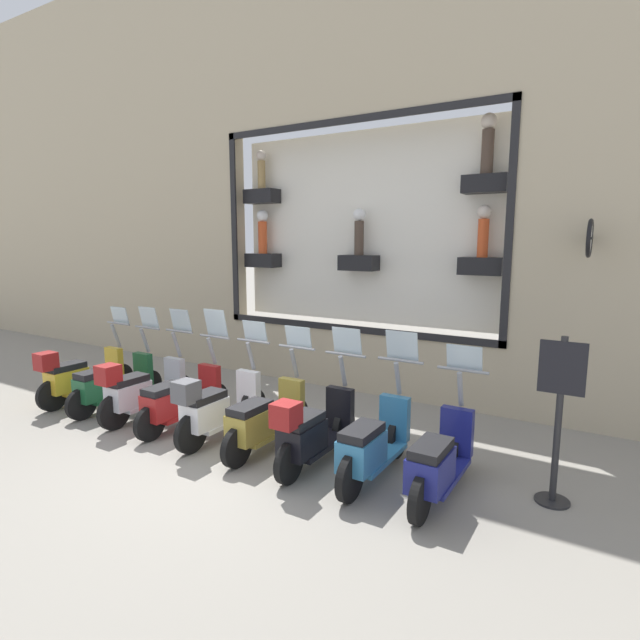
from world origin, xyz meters
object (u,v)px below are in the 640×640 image
at_px(scooter_red_5, 179,400).
at_px(scooter_yellow_8, 79,376).
at_px(scooter_navy_0, 439,461).
at_px(scooter_green_7, 111,384).
at_px(scooter_teal_1, 373,444).
at_px(scooter_silver_6, 140,390).
at_px(scooter_black_2, 312,430).
at_px(shop_sign_post, 559,414).
at_px(scooter_white_4, 216,407).
at_px(scooter_olive_3, 264,420).

xyz_separation_m(scooter_red_5, scooter_yellow_8, (-0.06, 2.36, 0.04)).
distance_m(scooter_navy_0, scooter_green_7, 5.50).
xyz_separation_m(scooter_teal_1, scooter_yellow_8, (-0.06, 5.50, 0.03)).
bearing_deg(scooter_silver_6, scooter_black_2, -90.08).
xyz_separation_m(scooter_teal_1, shop_sign_post, (0.56, -1.85, 0.54)).
distance_m(scooter_navy_0, scooter_silver_6, 4.71).
height_order(scooter_navy_0, shop_sign_post, shop_sign_post).
bearing_deg(scooter_yellow_8, scooter_teal_1, -89.33).
bearing_deg(scooter_green_7, scooter_teal_1, -89.96).
bearing_deg(scooter_white_4, scooter_green_7, 88.58).
height_order(scooter_green_7, scooter_yellow_8, scooter_green_7).
bearing_deg(scooter_navy_0, shop_sign_post, -62.32).
relative_size(scooter_white_4, shop_sign_post, 1.00).
bearing_deg(scooter_red_5, scooter_teal_1, -89.97).
relative_size(scooter_olive_3, shop_sign_post, 1.00).
bearing_deg(scooter_black_2, scooter_green_7, 89.10).
xyz_separation_m(scooter_black_2, scooter_olive_3, (0.06, 0.79, -0.04)).
height_order(scooter_black_2, scooter_white_4, scooter_black_2).
xyz_separation_m(scooter_silver_6, shop_sign_post, (0.62, -5.78, 0.50)).
bearing_deg(scooter_navy_0, scooter_green_7, 89.98).
relative_size(scooter_olive_3, scooter_yellow_8, 1.00).
distance_m(scooter_red_5, scooter_yellow_8, 2.36).
xyz_separation_m(scooter_silver_6, scooter_green_7, (0.06, 0.79, -0.05)).
bearing_deg(scooter_white_4, scooter_black_2, -90.11).
bearing_deg(scooter_black_2, scooter_olive_3, 85.56).
relative_size(scooter_olive_3, scooter_silver_6, 1.00).
bearing_deg(scooter_yellow_8, scooter_black_2, -90.01).
height_order(scooter_black_2, shop_sign_post, shop_sign_post).
bearing_deg(scooter_white_4, scooter_yellow_8, 90.04).
height_order(scooter_navy_0, scooter_olive_3, scooter_olive_3).
xyz_separation_m(scooter_navy_0, scooter_silver_6, (-0.06, 4.71, 0.05)).
distance_m(scooter_olive_3, scooter_white_4, 0.79).
height_order(scooter_white_4, scooter_silver_6, scooter_silver_6).
bearing_deg(scooter_black_2, scooter_red_5, 88.45).
bearing_deg(scooter_olive_3, scooter_black_2, -94.44).
relative_size(scooter_black_2, scooter_olive_3, 1.00).
height_order(scooter_black_2, scooter_silver_6, scooter_silver_6).
xyz_separation_m(scooter_navy_0, scooter_olive_3, (0.00, 2.36, 0.00)).
relative_size(scooter_black_2, scooter_green_7, 1.00).
distance_m(scooter_white_4, scooter_red_5, 0.79).
xyz_separation_m(scooter_white_4, scooter_red_5, (0.06, 0.79, -0.04)).
relative_size(scooter_silver_6, scooter_green_7, 1.00).
distance_m(scooter_white_4, shop_sign_post, 4.28).
relative_size(scooter_olive_3, scooter_red_5, 1.00).
xyz_separation_m(scooter_white_4, scooter_silver_6, (0.00, 1.57, 0.00)).
distance_m(scooter_navy_0, shop_sign_post, 1.33).
xyz_separation_m(scooter_black_2, scooter_yellow_8, (0.00, 4.71, 0.00)).
relative_size(scooter_navy_0, scooter_green_7, 1.00).
relative_size(scooter_teal_1, shop_sign_post, 1.00).
bearing_deg(scooter_white_4, scooter_navy_0, -88.96).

